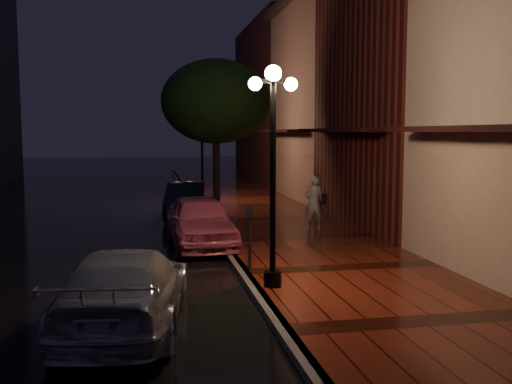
{
  "coord_description": "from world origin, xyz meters",
  "views": [
    {
      "loc": [
        -2.07,
        -15.76,
        3.18
      ],
      "look_at": [
        1.17,
        0.93,
        1.4
      ],
      "focal_mm": 40.0,
      "sensor_mm": 36.0,
      "label": 1
    }
  ],
  "objects": [
    {
      "name": "ground",
      "position": [
        0.0,
        0.0,
        0.0
      ],
      "size": [
        120.0,
        120.0,
        0.0
      ],
      "primitive_type": "plane",
      "color": "black",
      "rests_on": "ground"
    },
    {
      "name": "sidewalk",
      "position": [
        2.25,
        0.0,
        0.07
      ],
      "size": [
        4.5,
        60.0,
        0.15
      ],
      "primitive_type": "cube",
      "color": "#49180D",
      "rests_on": "ground"
    },
    {
      "name": "curb",
      "position": [
        0.0,
        0.0,
        0.07
      ],
      "size": [
        0.25,
        60.0,
        0.15
      ],
      "primitive_type": "cube",
      "color": "#595451",
      "rests_on": "ground"
    },
    {
      "name": "storefront_mid",
      "position": [
        7.0,
        2.0,
        5.5
      ],
      "size": [
        5.0,
        8.0,
        11.0
      ],
      "primitive_type": "cube",
      "color": "#511914",
      "rests_on": "ground"
    },
    {
      "name": "storefront_far",
      "position": [
        7.0,
        10.0,
        4.5
      ],
      "size": [
        5.0,
        8.0,
        9.0
      ],
      "primitive_type": "cube",
      "color": "#8C5951",
      "rests_on": "ground"
    },
    {
      "name": "storefront_extra",
      "position": [
        7.0,
        20.0,
        5.0
      ],
      "size": [
        5.0,
        12.0,
        10.0
      ],
      "primitive_type": "cube",
      "color": "#511914",
      "rests_on": "ground"
    },
    {
      "name": "streetlamp_near",
      "position": [
        0.35,
        -5.0,
        2.6
      ],
      "size": [
        0.96,
        0.36,
        4.31
      ],
      "color": "black",
      "rests_on": "sidewalk"
    },
    {
      "name": "streetlamp_far",
      "position": [
        0.35,
        9.0,
        2.6
      ],
      "size": [
        0.96,
        0.36,
        4.31
      ],
      "color": "black",
      "rests_on": "sidewalk"
    },
    {
      "name": "street_tree",
      "position": [
        0.61,
        5.99,
        4.24
      ],
      "size": [
        4.16,
        4.16,
        5.8
      ],
      "color": "black",
      "rests_on": "sidewalk"
    },
    {
      "name": "pink_car",
      "position": [
        -0.6,
        -0.02,
        0.72
      ],
      "size": [
        1.88,
        4.3,
        1.44
      ],
      "primitive_type": "imported",
      "rotation": [
        0.0,
        0.0,
        0.04
      ],
      "color": "#CA536C",
      "rests_on": "ground"
    },
    {
      "name": "navy_car",
      "position": [
        -0.6,
        5.62,
        0.66
      ],
      "size": [
        1.92,
        4.19,
        1.33
      ],
      "primitive_type": "imported",
      "rotation": [
        0.0,
        0.0,
        -0.13
      ],
      "color": "black",
      "rests_on": "ground"
    },
    {
      "name": "silver_car",
      "position": [
        -2.44,
        -6.45,
        0.65
      ],
      "size": [
        2.39,
        4.69,
        1.3
      ],
      "primitive_type": "imported",
      "rotation": [
        0.0,
        0.0,
        3.01
      ],
      "color": "#9D9DA4",
      "rests_on": "ground"
    },
    {
      "name": "woman_with_umbrella",
      "position": [
        3.03,
        1.09,
        1.74
      ],
      "size": [
        1.0,
        1.02,
        2.4
      ],
      "rotation": [
        0.0,
        0.0,
        3.1
      ],
      "color": "white",
      "rests_on": "sidewalk"
    },
    {
      "name": "parking_meter",
      "position": [
        0.17,
        -3.51,
        1.01
      ],
      "size": [
        0.16,
        0.14,
        1.41
      ],
      "rotation": [
        0.0,
        0.0,
        -0.37
      ],
      "color": "black",
      "rests_on": "sidewalk"
    }
  ]
}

